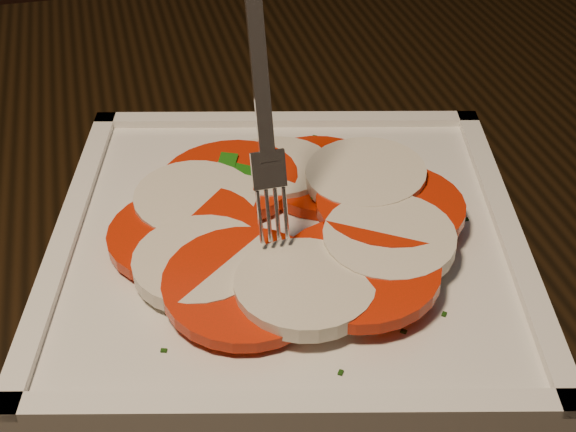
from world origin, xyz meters
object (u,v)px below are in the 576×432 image
(plate, at_px, (288,243))
(fork, at_px, (258,85))
(table, at_px, (171,294))
(chair, at_px, (71,71))

(plate, height_order, fork, fork)
(table, xyz_separation_m, chair, (-0.13, 0.66, -0.12))
(table, bearing_deg, fork, -51.45)
(plate, bearing_deg, table, 135.16)
(table, relative_size, chair, 1.35)
(fork, bearing_deg, plate, -5.57)
(table, xyz_separation_m, plate, (0.08, -0.08, 0.11))
(chair, xyz_separation_m, plate, (0.21, -0.74, 0.22))
(fork, bearing_deg, table, 123.00)
(table, relative_size, plate, 4.14)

